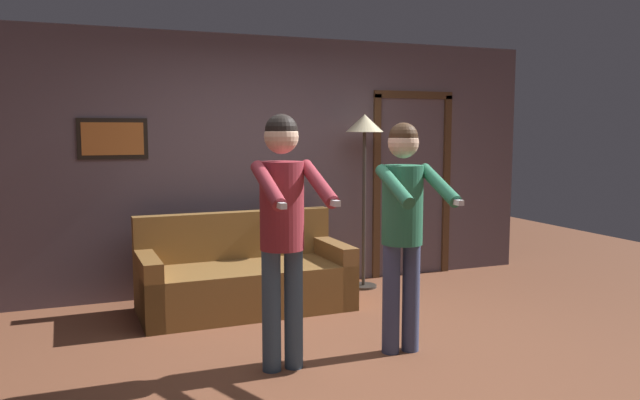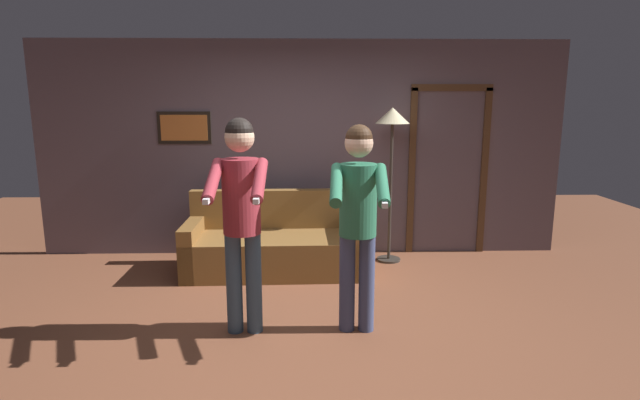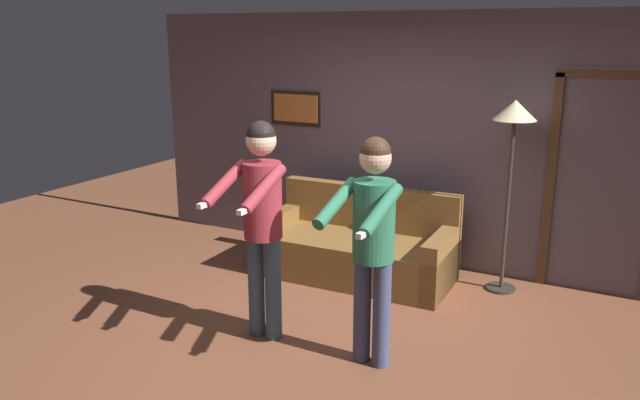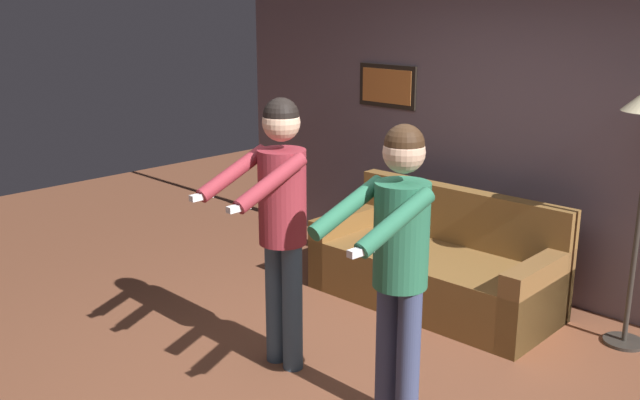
{
  "view_description": "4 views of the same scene",
  "coord_description": "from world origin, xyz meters",
  "px_view_note": "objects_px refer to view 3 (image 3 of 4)",
  "views": [
    {
      "loc": [
        -1.72,
        -4.01,
        1.65
      ],
      "look_at": [
        -0.12,
        0.08,
        1.16
      ],
      "focal_mm": 35.0,
      "sensor_mm": 36.0,
      "label": 1
    },
    {
      "loc": [
        0.09,
        -3.9,
        1.87
      ],
      "look_at": [
        0.18,
        0.12,
        1.08
      ],
      "focal_mm": 28.0,
      "sensor_mm": 36.0,
      "label": 2
    },
    {
      "loc": [
        2.1,
        -3.91,
        2.39
      ],
      "look_at": [
        0.07,
        -0.06,
        1.21
      ],
      "focal_mm": 35.0,
      "sensor_mm": 36.0,
      "label": 3
    },
    {
      "loc": [
        2.68,
        -2.91,
        2.31
      ],
      "look_at": [
        -0.22,
        0.07,
        1.14
      ],
      "focal_mm": 40.0,
      "sensor_mm": 36.0,
      "label": 4
    }
  ],
  "objects_px": {
    "couch": "(357,250)",
    "torchiere_lamp": "(514,128)",
    "person_standing_left": "(261,210)",
    "person_standing_right": "(372,232)"
  },
  "relations": [
    {
      "from": "couch",
      "to": "torchiere_lamp",
      "type": "xyz_separation_m",
      "value": [
        1.37,
        0.33,
        1.28
      ]
    },
    {
      "from": "torchiere_lamp",
      "to": "person_standing_left",
      "type": "distance_m",
      "value": 2.44
    },
    {
      "from": "couch",
      "to": "person_standing_left",
      "type": "height_order",
      "value": "person_standing_left"
    },
    {
      "from": "couch",
      "to": "person_standing_left",
      "type": "bearing_deg",
      "value": -94.54
    },
    {
      "from": "torchiere_lamp",
      "to": "person_standing_left",
      "type": "relative_size",
      "value": 1.03
    },
    {
      "from": "couch",
      "to": "torchiere_lamp",
      "type": "distance_m",
      "value": 1.9
    },
    {
      "from": "couch",
      "to": "person_standing_right",
      "type": "relative_size",
      "value": 1.13
    },
    {
      "from": "person_standing_left",
      "to": "person_standing_right",
      "type": "distance_m",
      "value": 0.92
    },
    {
      "from": "torchiere_lamp",
      "to": "person_standing_right",
      "type": "distance_m",
      "value": 2.02
    },
    {
      "from": "torchiere_lamp",
      "to": "person_standing_right",
      "type": "bearing_deg",
      "value": -106.98
    }
  ]
}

